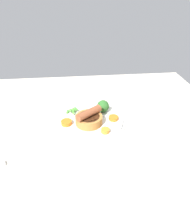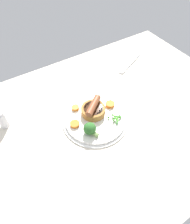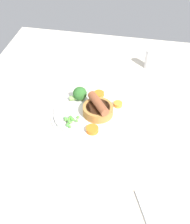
{
  "view_description": "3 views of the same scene",
  "coord_description": "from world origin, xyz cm",
  "px_view_note": "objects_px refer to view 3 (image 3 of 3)",
  "views": [
    {
      "loc": [
        -1.58,
        56.19,
        43.43
      ],
      "look_at": [
        -7.29,
        0.48,
        7.02
      ],
      "focal_mm": 32.0,
      "sensor_mm": 36.0,
      "label": 1
    },
    {
      "loc": [
        -29.57,
        -37.32,
        61.14
      ],
      "look_at": [
        -5.44,
        1.18,
        6.98
      ],
      "focal_mm": 32.0,
      "sensor_mm": 36.0,
      "label": 2
    },
    {
      "loc": [
        61.44,
        15.28,
        66.07
      ],
      "look_at": [
        -4.17,
        2.25,
        5.69
      ],
      "focal_mm": 50.0,
      "sensor_mm": 36.0,
      "label": 3
    }
  ],
  "objects_px": {
    "pea_pile": "(71,120)",
    "salt_shaker": "(149,59)",
    "carrot_slice_3": "(99,94)",
    "dinner_plate": "(91,113)",
    "carrot_slice_2": "(92,130)",
    "carrot_slice_1": "(118,104)",
    "sausage_pudding": "(98,109)",
    "broccoli_floret_near": "(80,94)"
  },
  "relations": [
    {
      "from": "pea_pile",
      "to": "salt_shaker",
      "type": "relative_size",
      "value": 0.68
    },
    {
      "from": "carrot_slice_3",
      "to": "salt_shaker",
      "type": "distance_m",
      "value": 0.25
    },
    {
      "from": "dinner_plate",
      "to": "carrot_slice_2",
      "type": "xyz_separation_m",
      "value": [
        0.08,
        0.02,
        0.01
      ]
    },
    {
      "from": "carrot_slice_3",
      "to": "salt_shaker",
      "type": "height_order",
      "value": "salt_shaker"
    },
    {
      "from": "pea_pile",
      "to": "carrot_slice_1",
      "type": "height_order",
      "value": "pea_pile"
    },
    {
      "from": "carrot_slice_1",
      "to": "carrot_slice_3",
      "type": "bearing_deg",
      "value": -119.95
    },
    {
      "from": "dinner_plate",
      "to": "carrot_slice_2",
      "type": "height_order",
      "value": "carrot_slice_2"
    },
    {
      "from": "sausage_pudding",
      "to": "pea_pile",
      "type": "xyz_separation_m",
      "value": [
        0.05,
        -0.07,
        -0.01
      ]
    },
    {
      "from": "dinner_plate",
      "to": "carrot_slice_3",
      "type": "height_order",
      "value": "carrot_slice_3"
    },
    {
      "from": "sausage_pudding",
      "to": "carrot_slice_2",
      "type": "height_order",
      "value": "sausage_pudding"
    },
    {
      "from": "broccoli_floret_near",
      "to": "carrot_slice_1",
      "type": "relative_size",
      "value": 2.04
    },
    {
      "from": "dinner_plate",
      "to": "carrot_slice_2",
      "type": "distance_m",
      "value": 0.08
    },
    {
      "from": "sausage_pudding",
      "to": "carrot_slice_3",
      "type": "xyz_separation_m",
      "value": [
        -0.08,
        -0.01,
        -0.01
      ]
    },
    {
      "from": "carrot_slice_1",
      "to": "carrot_slice_3",
      "type": "distance_m",
      "value": 0.08
    },
    {
      "from": "carrot_slice_2",
      "to": "carrot_slice_3",
      "type": "distance_m",
      "value": 0.16
    },
    {
      "from": "carrot_slice_1",
      "to": "carrot_slice_3",
      "type": "xyz_separation_m",
      "value": [
        -0.04,
        -0.07,
        -0.0
      ]
    },
    {
      "from": "sausage_pudding",
      "to": "pea_pile",
      "type": "height_order",
      "value": "sausage_pudding"
    },
    {
      "from": "carrot_slice_2",
      "to": "salt_shaker",
      "type": "height_order",
      "value": "salt_shaker"
    },
    {
      "from": "dinner_plate",
      "to": "broccoli_floret_near",
      "type": "relative_size",
      "value": 4.37
    },
    {
      "from": "pea_pile",
      "to": "carrot_slice_3",
      "type": "bearing_deg",
      "value": 157.67
    },
    {
      "from": "salt_shaker",
      "to": "carrot_slice_3",
      "type": "bearing_deg",
      "value": -33.99
    },
    {
      "from": "dinner_plate",
      "to": "salt_shaker",
      "type": "bearing_deg",
      "value": 152.25
    },
    {
      "from": "sausage_pudding",
      "to": "carrot_slice_1",
      "type": "distance_m",
      "value": 0.07
    },
    {
      "from": "salt_shaker",
      "to": "broccoli_floret_near",
      "type": "bearing_deg",
      "value": -39.42
    },
    {
      "from": "carrot_slice_3",
      "to": "salt_shaker",
      "type": "xyz_separation_m",
      "value": [
        -0.21,
        0.14,
        0.02
      ]
    },
    {
      "from": "broccoli_floret_near",
      "to": "carrot_slice_2",
      "type": "bearing_deg",
      "value": -85.85
    },
    {
      "from": "carrot_slice_1",
      "to": "salt_shaker",
      "type": "bearing_deg",
      "value": 162.99
    },
    {
      "from": "pea_pile",
      "to": "carrot_slice_3",
      "type": "height_order",
      "value": "pea_pile"
    },
    {
      "from": "broccoli_floret_near",
      "to": "carrot_slice_2",
      "type": "xyz_separation_m",
      "value": [
        0.13,
        0.07,
        -0.01
      ]
    },
    {
      "from": "dinner_plate",
      "to": "carrot_slice_3",
      "type": "xyz_separation_m",
      "value": [
        -0.08,
        0.01,
        0.01
      ]
    },
    {
      "from": "sausage_pudding",
      "to": "carrot_slice_3",
      "type": "bearing_deg",
      "value": 151.96
    },
    {
      "from": "dinner_plate",
      "to": "salt_shaker",
      "type": "distance_m",
      "value": 0.32
    },
    {
      "from": "carrot_slice_3",
      "to": "carrot_slice_1",
      "type": "bearing_deg",
      "value": 60.05
    },
    {
      "from": "dinner_plate",
      "to": "carrot_slice_3",
      "type": "bearing_deg",
      "value": 172.65
    },
    {
      "from": "sausage_pudding",
      "to": "broccoli_floret_near",
      "type": "height_order",
      "value": "sausage_pudding"
    },
    {
      "from": "pea_pile",
      "to": "broccoli_floret_near",
      "type": "relative_size",
      "value": 0.89
    },
    {
      "from": "carrot_slice_3",
      "to": "salt_shaker",
      "type": "relative_size",
      "value": 0.46
    },
    {
      "from": "carrot_slice_1",
      "to": "carrot_slice_2",
      "type": "distance_m",
      "value": 0.13
    },
    {
      "from": "pea_pile",
      "to": "carrot_slice_2",
      "type": "xyz_separation_m",
      "value": [
        0.02,
        0.07,
        -0.0
      ]
    },
    {
      "from": "dinner_plate",
      "to": "sausage_pudding",
      "type": "relative_size",
      "value": 2.72
    },
    {
      "from": "carrot_slice_1",
      "to": "carrot_slice_2",
      "type": "relative_size",
      "value": 0.77
    },
    {
      "from": "dinner_plate",
      "to": "carrot_slice_2",
      "type": "relative_size",
      "value": 6.84
    }
  ]
}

